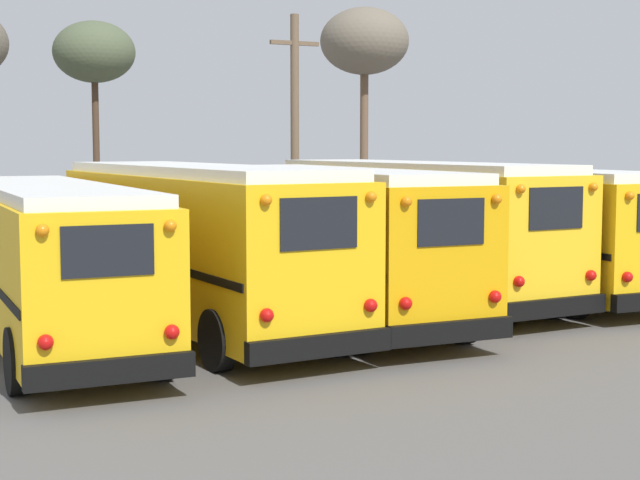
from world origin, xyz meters
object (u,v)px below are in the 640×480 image
bare_tree_0 (364,43)px  bare_tree_1 (94,54)px  school_bus_0 (48,256)px  school_bus_2 (334,238)px  school_bus_4 (523,226)px  school_bus_3 (415,226)px  utility_pole (295,130)px  school_bus_1 (197,240)px

bare_tree_0 → bare_tree_1: bearing=-179.3°
school_bus_0 → school_bus_2: (5.85, -0.29, 0.11)m
school_bus_4 → school_bus_0: bearing=-175.9°
school_bus_2 → bare_tree_0: bearing=59.0°
school_bus_2 → bare_tree_1: bearing=92.3°
school_bus_0 → school_bus_3: bearing=7.5°
school_bus_4 → utility_pole: size_ratio=1.20×
bare_tree_0 → school_bus_0: bearing=-133.5°
school_bus_3 → school_bus_4: size_ratio=1.02×
school_bus_1 → bare_tree_0: (13.44, 17.20, 6.05)m
school_bus_2 → school_bus_3: bearing=26.3°
school_bus_1 → school_bus_2: school_bus_1 is taller
bare_tree_0 → bare_tree_1: size_ratio=1.15×
school_bus_1 → utility_pole: size_ratio=1.26×
school_bus_4 → utility_pole: 11.61m
school_bus_3 → school_bus_4: (2.93, -0.32, -0.09)m
school_bus_0 → school_bus_4: (11.71, 0.83, 0.06)m
school_bus_0 → school_bus_4: size_ratio=1.08×
school_bus_3 → utility_pole: utility_pole is taller
school_bus_2 → school_bus_4: 5.96m
utility_pole → school_bus_0: bearing=-131.7°
school_bus_2 → school_bus_3: size_ratio=0.96×
school_bus_1 → bare_tree_1: (2.22, 17.06, 5.15)m
utility_pole → bare_tree_0: 8.38m
school_bus_0 → bare_tree_1: bearing=73.2°
utility_pole → bare_tree_1: (-5.64, 4.96, 2.74)m
school_bus_1 → school_bus_0: bearing=-179.3°
school_bus_0 → school_bus_1: 2.93m
school_bus_2 → bare_tree_0: 21.32m
school_bus_0 → school_bus_4: school_bus_4 is taller
school_bus_1 → bare_tree_1: size_ratio=1.26×
utility_pole → bare_tree_1: bearing=138.7°
school_bus_4 → school_bus_1: bearing=-174.8°
school_bus_3 → utility_pole: (2.01, 10.98, 2.42)m
utility_pole → bare_tree_0: bearing=42.4°
school_bus_4 → school_bus_2: bearing=-169.2°
school_bus_2 → bare_tree_1: 18.16m
school_bus_0 → bare_tree_1: 18.63m
school_bus_0 → school_bus_1: size_ratio=1.03×
school_bus_3 → bare_tree_0: bare_tree_0 is taller
school_bus_0 → school_bus_4: 11.74m
school_bus_4 → bare_tree_0: size_ratio=1.04×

